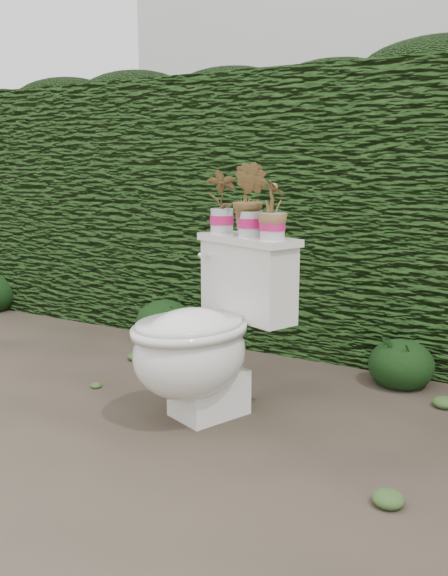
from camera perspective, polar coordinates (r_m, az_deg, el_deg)
The scene contains 8 objects.
ground at distance 2.66m, azimuth -4.78°, elevation -12.60°, with size 60.00×60.00×0.00m, color brown.
hedge at distance 3.86m, azimuth 8.74°, elevation 7.10°, with size 8.00×1.00×1.60m, color #2B521B.
toilet at distance 2.62m, azimuth -1.77°, elevation -4.66°, with size 0.67×0.80×0.78m.
potted_plant_left at distance 2.82m, azimuth -0.20°, elevation 7.95°, with size 0.14×0.10×0.27m, color #397524.
potted_plant_center at distance 2.67m, azimuth 2.48°, elevation 8.09°, with size 0.17×0.13×0.30m, color #397524.
potted_plant_right at distance 2.56m, azimuth 4.57°, elevation 7.18°, with size 0.13×0.13×0.23m, color #397524.
liriope_clump_1 at distance 3.82m, azimuth -5.58°, elevation -2.83°, with size 0.36×0.36×0.29m, color #183613.
liriope_clump_2 at distance 3.19m, azimuth 16.27°, elevation -6.43°, with size 0.33×0.33×0.26m, color #183613.
Camera 1 is at (1.40, -1.99, 1.08)m, focal length 38.00 mm.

